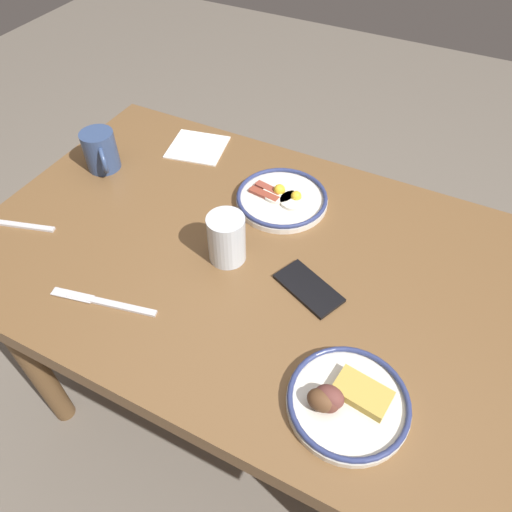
% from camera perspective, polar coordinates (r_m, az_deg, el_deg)
% --- Properties ---
extents(ground_plane, '(6.00, 6.00, 0.00)m').
position_cam_1_polar(ground_plane, '(1.67, 0.24, -17.29)').
color(ground_plane, '#6C6358').
extents(dining_table, '(1.29, 0.80, 0.73)m').
position_cam_1_polar(dining_table, '(1.12, 0.35, -3.11)').
color(dining_table, brown).
rests_on(dining_table, ground_plane).
extents(plate_near_main, '(0.22, 0.22, 0.04)m').
position_cam_1_polar(plate_near_main, '(1.18, 3.11, 6.87)').
color(plate_near_main, silver).
rests_on(plate_near_main, dining_table).
extents(plate_center_pancakes, '(0.21, 0.21, 0.05)m').
position_cam_1_polar(plate_center_pancakes, '(0.86, 10.65, -16.60)').
color(plate_center_pancakes, silver).
rests_on(plate_center_pancakes, dining_table).
extents(coffee_mug, '(0.11, 0.10, 0.10)m').
position_cam_1_polar(coffee_mug, '(1.33, -18.01, 11.83)').
color(coffee_mug, '#334772').
rests_on(coffee_mug, dining_table).
extents(drinking_glass, '(0.08, 0.08, 0.11)m').
position_cam_1_polar(drinking_glass, '(1.02, -3.50, 1.86)').
color(drinking_glass, silver).
rests_on(drinking_glass, dining_table).
extents(cell_phone, '(0.16, 0.12, 0.01)m').
position_cam_1_polar(cell_phone, '(1.00, 6.28, -3.82)').
color(cell_phone, black).
rests_on(cell_phone, dining_table).
extents(paper_napkin, '(0.18, 0.17, 0.00)m').
position_cam_1_polar(paper_napkin, '(1.38, -6.98, 12.74)').
color(paper_napkin, white).
rests_on(paper_napkin, dining_table).
extents(fork_near, '(0.19, 0.07, 0.01)m').
position_cam_1_polar(fork_near, '(1.26, -26.71, 3.36)').
color(fork_near, silver).
rests_on(fork_near, dining_table).
extents(butter_knife, '(0.23, 0.06, 0.01)m').
position_cam_1_polar(butter_knife, '(1.02, -17.73, -5.24)').
color(butter_knife, silver).
rests_on(butter_knife, dining_table).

